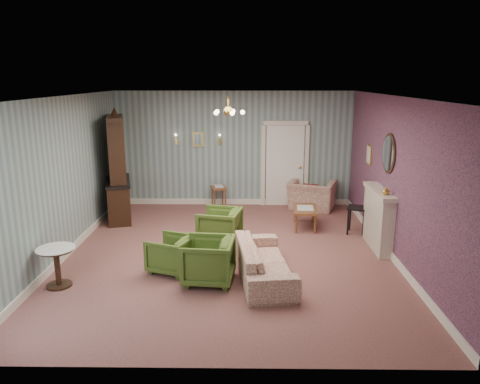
{
  "coord_description": "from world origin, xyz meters",
  "views": [
    {
      "loc": [
        0.31,
        -8.1,
        3.22
      ],
      "look_at": [
        0.2,
        0.4,
        1.1
      ],
      "focal_mm": 34.49,
      "sensor_mm": 36.0,
      "label": 1
    }
  ],
  "objects_px": {
    "olive_chair_b": "(171,252)",
    "olive_chair_a": "(208,259)",
    "wingback_chair": "(312,190)",
    "pedestal_table": "(57,267)",
    "fireplace": "(378,219)",
    "coffee_table": "(305,218)",
    "sofa_chintz": "(264,255)",
    "side_table_black": "(357,220)",
    "dresser": "(117,165)",
    "olive_chair_c": "(220,225)"
  },
  "relations": [
    {
      "from": "olive_chair_b",
      "to": "coffee_table",
      "type": "height_order",
      "value": "olive_chair_b"
    },
    {
      "from": "sofa_chintz",
      "to": "side_table_black",
      "type": "relative_size",
      "value": 3.43
    },
    {
      "from": "olive_chair_c",
      "to": "wingback_chair",
      "type": "distance_m",
      "value": 3.35
    },
    {
      "from": "fireplace",
      "to": "dresser",
      "type": "bearing_deg",
      "value": 161.51
    },
    {
      "from": "dresser",
      "to": "sofa_chintz",
      "type": "bearing_deg",
      "value": -60.5
    },
    {
      "from": "fireplace",
      "to": "olive_chair_a",
      "type": "bearing_deg",
      "value": -152.83
    },
    {
      "from": "sofa_chintz",
      "to": "pedestal_table",
      "type": "bearing_deg",
      "value": 89.24
    },
    {
      "from": "olive_chair_a",
      "to": "olive_chair_c",
      "type": "distance_m",
      "value": 1.76
    },
    {
      "from": "olive_chair_c",
      "to": "side_table_black",
      "type": "xyz_separation_m",
      "value": [
        2.85,
        0.67,
        -0.1
      ]
    },
    {
      "from": "wingback_chair",
      "to": "pedestal_table",
      "type": "xyz_separation_m",
      "value": [
        -4.61,
        -4.49,
        -0.16
      ]
    },
    {
      "from": "olive_chair_c",
      "to": "sofa_chintz",
      "type": "relative_size",
      "value": 0.39
    },
    {
      "from": "sofa_chintz",
      "to": "olive_chair_a",
      "type": "bearing_deg",
      "value": 94.09
    },
    {
      "from": "olive_chair_b",
      "to": "dresser",
      "type": "xyz_separation_m",
      "value": [
        -1.69,
        3.04,
        0.92
      ]
    },
    {
      "from": "dresser",
      "to": "side_table_black",
      "type": "xyz_separation_m",
      "value": [
        5.3,
        -1.04,
        -0.97
      ]
    },
    {
      "from": "olive_chair_a",
      "to": "fireplace",
      "type": "distance_m",
      "value": 3.55
    },
    {
      "from": "fireplace",
      "to": "olive_chair_c",
      "type": "bearing_deg",
      "value": 177.47
    },
    {
      "from": "olive_chair_a",
      "to": "wingback_chair",
      "type": "bearing_deg",
      "value": 157.87
    },
    {
      "from": "pedestal_table",
      "to": "wingback_chair",
      "type": "bearing_deg",
      "value": 44.24
    },
    {
      "from": "pedestal_table",
      "to": "olive_chair_c",
      "type": "bearing_deg",
      "value": 38.45
    },
    {
      "from": "coffee_table",
      "to": "side_table_black",
      "type": "relative_size",
      "value": 1.52
    },
    {
      "from": "wingback_chair",
      "to": "dresser",
      "type": "height_order",
      "value": "dresser"
    },
    {
      "from": "pedestal_table",
      "to": "dresser",
      "type": "bearing_deg",
      "value": 90.0
    },
    {
      "from": "wingback_chair",
      "to": "pedestal_table",
      "type": "height_order",
      "value": "wingback_chair"
    },
    {
      "from": "olive_chair_b",
      "to": "coffee_table",
      "type": "relative_size",
      "value": 0.77
    },
    {
      "from": "olive_chair_a",
      "to": "olive_chair_c",
      "type": "bearing_deg",
      "value": -177.34
    },
    {
      "from": "sofa_chintz",
      "to": "olive_chair_b",
      "type": "bearing_deg",
      "value": 73.93
    },
    {
      "from": "fireplace",
      "to": "coffee_table",
      "type": "xyz_separation_m",
      "value": [
        -1.25,
        1.17,
        -0.35
      ]
    },
    {
      "from": "olive_chair_c",
      "to": "dresser",
      "type": "relative_size",
      "value": 0.31
    },
    {
      "from": "olive_chair_a",
      "to": "coffee_table",
      "type": "distance_m",
      "value": 3.38
    },
    {
      "from": "wingback_chair",
      "to": "side_table_black",
      "type": "height_order",
      "value": "wingback_chair"
    },
    {
      "from": "olive_chair_b",
      "to": "olive_chair_a",
      "type": "bearing_deg",
      "value": 78.66
    },
    {
      "from": "dresser",
      "to": "coffee_table",
      "type": "xyz_separation_m",
      "value": [
        4.26,
        -0.67,
        -1.04
      ]
    },
    {
      "from": "olive_chair_a",
      "to": "pedestal_table",
      "type": "xyz_separation_m",
      "value": [
        -2.36,
        -0.19,
        -0.08
      ]
    },
    {
      "from": "fireplace",
      "to": "pedestal_table",
      "type": "relative_size",
      "value": 2.16
    },
    {
      "from": "olive_chair_b",
      "to": "wingback_chair",
      "type": "distance_m",
      "value": 4.86
    },
    {
      "from": "dresser",
      "to": "olive_chair_a",
      "type": "bearing_deg",
      "value": -71.03
    },
    {
      "from": "coffee_table",
      "to": "side_table_black",
      "type": "bearing_deg",
      "value": -19.59
    },
    {
      "from": "olive_chair_b",
      "to": "pedestal_table",
      "type": "height_order",
      "value": "olive_chair_b"
    },
    {
      "from": "olive_chair_b",
      "to": "dresser",
      "type": "height_order",
      "value": "dresser"
    },
    {
      "from": "dresser",
      "to": "pedestal_table",
      "type": "height_order",
      "value": "dresser"
    },
    {
      "from": "olive_chair_a",
      "to": "wingback_chair",
      "type": "xyz_separation_m",
      "value": [
        2.25,
        4.3,
        0.08
      ]
    },
    {
      "from": "fireplace",
      "to": "coffee_table",
      "type": "distance_m",
      "value": 1.75
    },
    {
      "from": "wingback_chair",
      "to": "coffee_table",
      "type": "distance_m",
      "value": 1.57
    },
    {
      "from": "olive_chair_b",
      "to": "dresser",
      "type": "relative_size",
      "value": 0.27
    },
    {
      "from": "olive_chair_a",
      "to": "pedestal_table",
      "type": "height_order",
      "value": "olive_chair_a"
    },
    {
      "from": "olive_chair_a",
      "to": "sofa_chintz",
      "type": "bearing_deg",
      "value": 106.85
    },
    {
      "from": "sofa_chintz",
      "to": "olive_chair_c",
      "type": "bearing_deg",
      "value": 20.07
    },
    {
      "from": "wingback_chair",
      "to": "pedestal_table",
      "type": "bearing_deg",
      "value": 64.27
    },
    {
      "from": "sofa_chintz",
      "to": "dresser",
      "type": "xyz_separation_m",
      "value": [
        -3.26,
        3.28,
        0.87
      ]
    },
    {
      "from": "dresser",
      "to": "side_table_black",
      "type": "bearing_deg",
      "value": -26.42
    }
  ]
}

